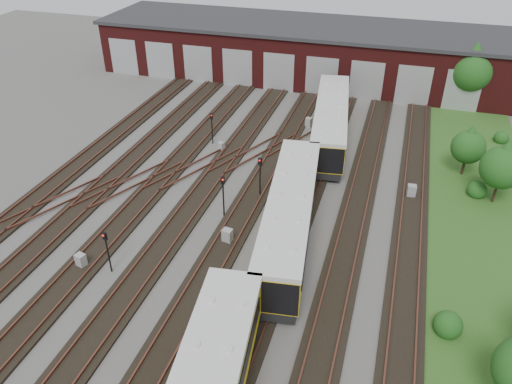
# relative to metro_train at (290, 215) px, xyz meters

# --- Properties ---
(ground) EXTENTS (120.00, 120.00, 0.00)m
(ground) POSITION_rel_metro_train_xyz_m (-6.00, -6.77, -2.03)
(ground) COLOR #494643
(ground) RESTS_ON ground
(track_network) EXTENTS (30.40, 70.00, 0.33)m
(track_network) POSITION_rel_metro_train_xyz_m (-6.17, -6.19, -1.93)
(track_network) COLOR black
(track_network) RESTS_ON ground
(maintenance_shed) EXTENTS (51.00, 12.50, 6.35)m
(maintenance_shed) POSITION_rel_metro_train_xyz_m (-6.01, 33.20, 1.17)
(maintenance_shed) COLOR #4B1312
(maintenance_shed) RESTS_ON ground
(grass_verge) EXTENTS (8.00, 55.00, 0.05)m
(grass_verge) POSITION_rel_metro_train_xyz_m (13.00, 3.23, -2.01)
(grass_verge) COLOR #234C19
(grass_verge) RESTS_ON ground
(metro_train) EXTENTS (4.95, 48.33, 3.32)m
(metro_train) POSITION_rel_metro_train_xyz_m (0.00, 0.00, 0.00)
(metro_train) COLOR black
(metro_train) RESTS_ON ground
(signal_mast_0) EXTENTS (0.29, 0.28, 3.09)m
(signal_mast_0) POSITION_rel_metro_train_xyz_m (-10.01, -6.54, -0.04)
(signal_mast_0) COLOR black
(signal_mast_0) RESTS_ON ground
(signal_mast_1) EXTENTS (0.30, 0.29, 3.05)m
(signal_mast_1) POSITION_rel_metro_train_xyz_m (-10.37, 12.16, -0.06)
(signal_mast_1) COLOR black
(signal_mast_1) RESTS_ON ground
(signal_mast_2) EXTENTS (0.33, 0.32, 3.36)m
(signal_mast_2) POSITION_rel_metro_train_xyz_m (-5.27, 1.35, 0.13)
(signal_mast_2) COLOR black
(signal_mast_2) RESTS_ON ground
(signal_mast_3) EXTENTS (0.29, 0.28, 3.39)m
(signal_mast_3) POSITION_rel_metro_train_xyz_m (-3.51, 4.73, 0.14)
(signal_mast_3) COLOR black
(signal_mast_3) RESTS_ON ground
(relay_cabinet_0) EXTENTS (0.71, 0.64, 1.01)m
(relay_cabinet_0) POSITION_rel_metro_train_xyz_m (-12.05, -6.71, -1.53)
(relay_cabinet_0) COLOR #9B9EA0
(relay_cabinet_0) RESTS_ON ground
(relay_cabinet_1) EXTENTS (0.62, 0.56, 0.86)m
(relay_cabinet_1) POSITION_rel_metro_train_xyz_m (-9.08, 11.00, -1.60)
(relay_cabinet_1) COLOR #9B9EA0
(relay_cabinet_1) RESTS_ON ground
(relay_cabinet_2) EXTENTS (0.73, 0.63, 1.09)m
(relay_cabinet_2) POSITION_rel_metro_train_xyz_m (-3.94, -1.58, -1.49)
(relay_cabinet_2) COLOR #9B9EA0
(relay_cabinet_2) RESTS_ON ground
(relay_cabinet_3) EXTENTS (0.71, 0.64, 0.98)m
(relay_cabinet_3) POSITION_rel_metro_train_xyz_m (-2.52, 18.41, -1.54)
(relay_cabinet_3) COLOR #9B9EA0
(relay_cabinet_3) RESTS_ON ground
(relay_cabinet_4) EXTENTS (0.71, 0.62, 1.09)m
(relay_cabinet_4) POSITION_rel_metro_train_xyz_m (7.84, 8.01, -1.49)
(relay_cabinet_4) COLOR #9B9EA0
(relay_cabinet_4) RESTS_ON ground
(tree_0) EXTENTS (4.34, 4.34, 7.19)m
(tree_0) POSITION_rel_metro_train_xyz_m (12.58, 28.23, 2.59)
(tree_0) COLOR #2E2115
(tree_0) RESTS_ON ground
(tree_1) EXTENTS (2.76, 2.76, 4.58)m
(tree_1) POSITION_rel_metro_train_xyz_m (11.82, 12.92, 0.91)
(tree_1) COLOR #2E2115
(tree_1) RESTS_ON ground
(tree_2) EXTENTS (3.26, 3.26, 5.41)m
(tree_2) POSITION_rel_metro_train_xyz_m (13.91, 9.14, 1.44)
(tree_2) COLOR #2E2115
(tree_2) RESTS_ON ground
(bush_0) EXTENTS (1.60, 1.60, 1.60)m
(bush_0) POSITION_rel_metro_train_xyz_m (10.31, -5.56, -1.23)
(bush_0) COLOR #1D4E16
(bush_0) RESTS_ON ground
(bush_1) EXTENTS (1.53, 1.53, 1.53)m
(bush_1) POSITION_rel_metro_train_xyz_m (12.75, 9.75, -1.27)
(bush_1) COLOR #1D4E16
(bush_1) RESTS_ON ground
(bush_2) EXTENTS (1.34, 1.34, 1.34)m
(bush_2) POSITION_rel_metro_train_xyz_m (15.57, 20.38, -1.36)
(bush_2) COLOR #1D4E16
(bush_2) RESTS_ON ground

